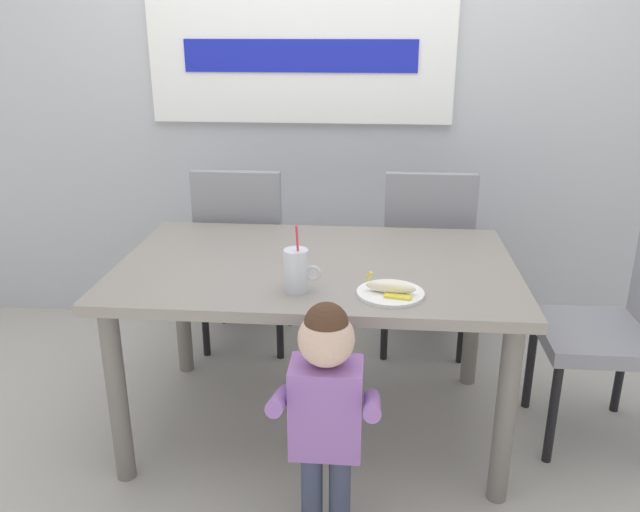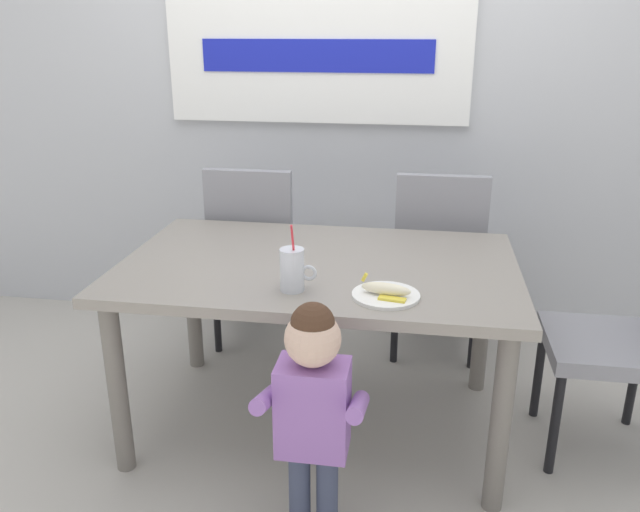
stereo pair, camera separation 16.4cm
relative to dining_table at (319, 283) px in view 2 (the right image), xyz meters
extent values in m
plane|color=#B7B2A8|center=(0.00, 0.00, -0.64)|extent=(24.00, 24.00, 0.00)
cube|color=silver|center=(0.00, 1.08, 0.81)|extent=(6.40, 0.12, 2.90)
cube|color=white|center=(-0.17, 1.00, 0.81)|extent=(1.53, 0.04, 0.66)
cube|color=#1923B2|center=(-0.17, 0.98, 0.81)|extent=(1.16, 0.01, 0.16)
cube|color=gray|center=(0.00, 0.00, 0.07)|extent=(1.52, 0.96, 0.04)
cylinder|color=slate|center=(-0.68, -0.40, -0.30)|extent=(0.07, 0.07, 0.69)
cylinder|color=slate|center=(0.68, -0.40, -0.30)|extent=(0.07, 0.07, 0.69)
cylinder|color=slate|center=(-0.68, 0.40, -0.30)|extent=(0.07, 0.07, 0.69)
cylinder|color=slate|center=(0.68, 0.40, -0.30)|extent=(0.07, 0.07, 0.69)
cube|color=gray|center=(-0.43, 0.74, -0.19)|extent=(0.44, 0.44, 0.06)
cube|color=gray|center=(-0.43, 0.54, 0.08)|extent=(0.42, 0.05, 0.48)
cylinder|color=black|center=(-0.24, 0.93, -0.43)|extent=(0.04, 0.04, 0.42)
cylinder|color=black|center=(-0.62, 0.93, -0.43)|extent=(0.04, 0.04, 0.42)
cylinder|color=black|center=(-0.24, 0.55, -0.43)|extent=(0.04, 0.04, 0.42)
cylinder|color=black|center=(-0.62, 0.55, -0.43)|extent=(0.04, 0.04, 0.42)
cube|color=gray|center=(0.47, 0.78, -0.19)|extent=(0.44, 0.44, 0.06)
cube|color=gray|center=(0.47, 0.58, 0.08)|extent=(0.42, 0.05, 0.48)
cylinder|color=black|center=(0.66, 0.97, -0.43)|extent=(0.04, 0.04, 0.42)
cylinder|color=black|center=(0.28, 0.97, -0.43)|extent=(0.04, 0.04, 0.42)
cylinder|color=black|center=(0.66, 0.59, -0.43)|extent=(0.04, 0.04, 0.42)
cylinder|color=black|center=(0.28, 0.59, -0.43)|extent=(0.04, 0.04, 0.42)
cube|color=gray|center=(1.10, 0.02, -0.19)|extent=(0.44, 0.44, 0.06)
cylinder|color=black|center=(0.91, 0.21, -0.43)|extent=(0.04, 0.04, 0.42)
cylinder|color=black|center=(0.91, -0.17, -0.43)|extent=(0.04, 0.04, 0.42)
cylinder|color=black|center=(1.29, 0.21, -0.43)|extent=(0.04, 0.04, 0.42)
cylinder|color=#3F4760|center=(0.04, -0.63, -0.47)|extent=(0.07, 0.07, 0.34)
cylinder|color=#3F4760|center=(0.13, -0.63, -0.47)|extent=(0.07, 0.07, 0.34)
cube|color=#9966B7|center=(0.09, -0.63, -0.15)|extent=(0.22, 0.15, 0.30)
sphere|color=beige|center=(0.09, -0.63, 0.08)|extent=(0.17, 0.17, 0.17)
sphere|color=#472D1E|center=(0.09, -0.63, 0.13)|extent=(0.13, 0.13, 0.13)
cylinder|color=#9966B7|center=(-0.05, -0.65, -0.12)|extent=(0.05, 0.24, 0.13)
cylinder|color=#9966B7|center=(0.23, -0.65, -0.12)|extent=(0.05, 0.24, 0.13)
cylinder|color=silver|center=(-0.04, -0.29, 0.16)|extent=(0.08, 0.08, 0.15)
cylinder|color=beige|center=(-0.04, -0.29, 0.13)|extent=(0.07, 0.07, 0.08)
torus|color=silver|center=(0.01, -0.29, 0.16)|extent=(0.06, 0.01, 0.06)
cylinder|color=#E5333F|center=(-0.04, -0.30, 0.23)|extent=(0.01, 0.08, 0.21)
cylinder|color=white|center=(0.28, -0.30, 0.09)|extent=(0.23, 0.23, 0.01)
ellipsoid|color=#F4EAC6|center=(0.28, -0.31, 0.12)|extent=(0.18, 0.07, 0.04)
cube|color=yellow|center=(0.30, -0.35, 0.10)|extent=(0.09, 0.05, 0.01)
cube|color=yellow|center=(0.31, -0.27, 0.10)|extent=(0.09, 0.05, 0.01)
cylinder|color=yellow|center=(0.20, -0.29, 0.15)|extent=(0.03, 0.02, 0.03)
camera|label=1|loc=(0.21, -2.31, 0.95)|focal=35.94mm
camera|label=2|loc=(0.38, -2.29, 0.95)|focal=35.94mm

